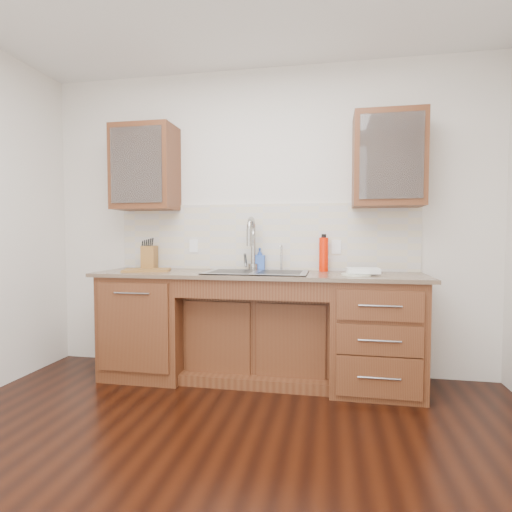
% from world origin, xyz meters
% --- Properties ---
extents(ground, '(4.00, 3.50, 0.10)m').
position_xyz_m(ground, '(0.00, 0.00, -0.05)').
color(ground, black).
extents(wall_back, '(4.00, 0.10, 2.70)m').
position_xyz_m(wall_back, '(0.00, 1.80, 1.35)').
color(wall_back, silver).
rests_on(wall_back, ground).
extents(base_cabinet_left, '(0.70, 0.62, 0.88)m').
position_xyz_m(base_cabinet_left, '(-0.95, 1.44, 0.44)').
color(base_cabinet_left, '#593014').
rests_on(base_cabinet_left, ground).
extents(base_cabinet_center, '(1.20, 0.44, 0.70)m').
position_xyz_m(base_cabinet_center, '(0.00, 1.53, 0.35)').
color(base_cabinet_center, '#593014').
rests_on(base_cabinet_center, ground).
extents(base_cabinet_right, '(0.70, 0.62, 0.88)m').
position_xyz_m(base_cabinet_right, '(0.95, 1.44, 0.44)').
color(base_cabinet_right, '#593014').
rests_on(base_cabinet_right, ground).
extents(countertop, '(2.70, 0.65, 0.03)m').
position_xyz_m(countertop, '(0.00, 1.43, 0.90)').
color(countertop, '#84705B').
rests_on(countertop, base_cabinet_left).
extents(backsplash, '(2.70, 0.02, 0.59)m').
position_xyz_m(backsplash, '(0.00, 1.74, 1.21)').
color(backsplash, beige).
rests_on(backsplash, wall_back).
extents(sink, '(0.84, 0.46, 0.19)m').
position_xyz_m(sink, '(0.00, 1.41, 0.83)').
color(sink, '#9E9EA5').
rests_on(sink, countertop).
extents(faucet, '(0.04, 0.04, 0.40)m').
position_xyz_m(faucet, '(-0.07, 1.64, 1.11)').
color(faucet, '#999993').
rests_on(faucet, countertop).
extents(filter_tap, '(0.02, 0.02, 0.24)m').
position_xyz_m(filter_tap, '(0.18, 1.65, 1.03)').
color(filter_tap, '#999993').
rests_on(filter_tap, countertop).
extents(upper_cabinet_left, '(0.55, 0.34, 0.75)m').
position_xyz_m(upper_cabinet_left, '(-1.05, 1.58, 1.83)').
color(upper_cabinet_left, '#593014').
rests_on(upper_cabinet_left, wall_back).
extents(upper_cabinet_right, '(0.55, 0.34, 0.75)m').
position_xyz_m(upper_cabinet_right, '(1.05, 1.58, 1.83)').
color(upper_cabinet_right, '#593014').
rests_on(upper_cabinet_right, wall_back).
extents(outlet_left, '(0.08, 0.01, 0.12)m').
position_xyz_m(outlet_left, '(-0.65, 1.73, 1.12)').
color(outlet_left, white).
rests_on(outlet_left, backsplash).
extents(outlet_right, '(0.08, 0.01, 0.12)m').
position_xyz_m(outlet_right, '(0.65, 1.73, 1.12)').
color(outlet_right, white).
rests_on(outlet_right, backsplash).
extents(soap_bottle, '(0.10, 0.10, 0.20)m').
position_xyz_m(soap_bottle, '(-0.02, 1.69, 1.01)').
color(soap_bottle, '#335BBB').
rests_on(soap_bottle, countertop).
extents(water_bottle, '(0.09, 0.09, 0.29)m').
position_xyz_m(water_bottle, '(0.54, 1.66, 1.05)').
color(water_bottle, red).
rests_on(water_bottle, countertop).
extents(plate, '(0.24, 0.24, 0.01)m').
position_xyz_m(plate, '(0.80, 1.36, 0.92)').
color(plate, beige).
rests_on(plate, countertop).
extents(dish_towel, '(0.26, 0.19, 0.04)m').
position_xyz_m(dish_towel, '(0.85, 1.40, 0.94)').
color(dish_towel, white).
rests_on(dish_towel, plate).
extents(knife_block, '(0.15, 0.21, 0.21)m').
position_xyz_m(knife_block, '(-1.04, 1.62, 1.02)').
color(knife_block, '#A98345').
rests_on(knife_block, countertop).
extents(cutting_board, '(0.45, 0.37, 0.02)m').
position_xyz_m(cutting_board, '(-0.96, 1.41, 0.92)').
color(cutting_board, brown).
rests_on(cutting_board, countertop).
extents(cup_left_a, '(0.14, 0.14, 0.11)m').
position_xyz_m(cup_left_a, '(-1.17, 1.58, 1.78)').
color(cup_left_a, white).
rests_on(cup_left_a, upper_cabinet_left).
extents(cup_left_b, '(0.13, 0.13, 0.10)m').
position_xyz_m(cup_left_b, '(-0.96, 1.58, 1.78)').
color(cup_left_b, white).
rests_on(cup_left_b, upper_cabinet_left).
extents(cup_right_a, '(0.14, 0.14, 0.11)m').
position_xyz_m(cup_right_a, '(0.97, 1.58, 1.78)').
color(cup_right_a, silver).
rests_on(cup_right_a, upper_cabinet_right).
extents(cup_right_b, '(0.11, 0.11, 0.09)m').
position_xyz_m(cup_right_b, '(1.17, 1.58, 1.77)').
color(cup_right_b, white).
rests_on(cup_right_b, upper_cabinet_right).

